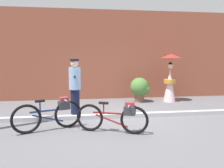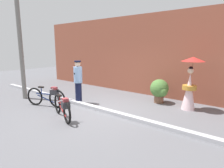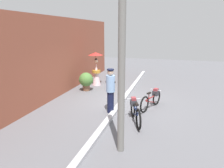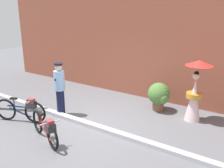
{
  "view_description": "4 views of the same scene",
  "coord_description": "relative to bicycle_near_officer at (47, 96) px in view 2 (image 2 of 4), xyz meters",
  "views": [
    {
      "loc": [
        -1.07,
        -6.51,
        1.78
      ],
      "look_at": [
        -0.1,
        0.18,
        0.99
      ],
      "focal_mm": 36.61,
      "sensor_mm": 36.0,
      "label": 1
    },
    {
      "loc": [
        4.63,
        -4.83,
        2.24
      ],
      "look_at": [
        0.17,
        0.65,
        0.89
      ],
      "focal_mm": 30.64,
      "sensor_mm": 36.0,
      "label": 2
    },
    {
      "loc": [
        -8.35,
        -2.02,
        3.12
      ],
      "look_at": [
        -0.23,
        0.39,
        0.89
      ],
      "focal_mm": 32.69,
      "sensor_mm": 36.0,
      "label": 3
    },
    {
      "loc": [
        4.5,
        -5.24,
        3.41
      ],
      "look_at": [
        0.5,
        0.68,
        1.21
      ],
      "focal_mm": 40.19,
      "sensor_mm": 36.0,
      "label": 4
    }
  ],
  "objects": [
    {
      "name": "person_with_parasol",
      "position": [
        4.3,
        3.08,
        0.56
      ],
      "size": [
        0.82,
        0.82,
        1.91
      ],
      "color": "silver",
      "rests_on": "ground_plane"
    },
    {
      "name": "potted_plant_by_door",
      "position": [
        3.1,
        3.18,
        0.14
      ],
      "size": [
        0.76,
        0.74,
        0.98
      ],
      "color": "brown",
      "rests_on": "ground_plane"
    },
    {
      "name": "building_wall",
      "position": [
        1.76,
        4.27,
        1.47
      ],
      "size": [
        14.0,
        0.4,
        3.76
      ],
      "primitive_type": "cube",
      "color": "brown",
      "rests_on": "ground_plane"
    },
    {
      "name": "person_officer",
      "position": [
        0.57,
        1.07,
        0.52
      ],
      "size": [
        0.34,
        0.38,
        1.73
      ],
      "color": "#141938",
      "rests_on": "ground_plane"
    },
    {
      "name": "bicycle_far_side",
      "position": [
        1.52,
        -0.43,
        -0.02
      ],
      "size": [
        1.65,
        0.72,
        0.76
      ],
      "color": "black",
      "rests_on": "ground_plane"
    },
    {
      "name": "bicycle_near_officer",
      "position": [
        0.0,
        0.0,
        0.0
      ],
      "size": [
        1.62,
        0.71,
        0.79
      ],
      "color": "black",
      "rests_on": "ground_plane"
    },
    {
      "name": "ground_plane",
      "position": [
        1.76,
        0.9,
        -0.41
      ],
      "size": [
        30.0,
        30.0,
        0.0
      ],
      "primitive_type": "plane",
      "color": "slate"
    },
    {
      "name": "utility_pole",
      "position": [
        -1.88,
        0.04,
        1.99
      ],
      "size": [
        0.18,
        0.18,
        4.8
      ],
      "primitive_type": "cylinder",
      "color": "slate",
      "rests_on": "ground_plane"
    },
    {
      "name": "sidewalk_curb",
      "position": [
        1.76,
        0.9,
        -0.35
      ],
      "size": [
        14.0,
        0.2,
        0.12
      ],
      "primitive_type": "cube",
      "color": "#B2B2B7",
      "rests_on": "ground_plane"
    }
  ]
}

